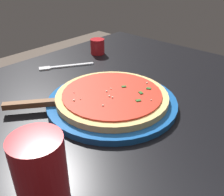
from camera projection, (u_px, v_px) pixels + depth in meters
The scene contains 7 objects.
restaurant_table at pixel (102, 140), 0.74m from camera, with size 1.12×0.83×0.74m.
serving_plate at pixel (112, 102), 0.65m from camera, with size 0.33×0.33×0.02m, color #195199.
pizza at pixel (112, 96), 0.64m from camera, with size 0.28×0.28×0.02m.
pizza_server at pixel (47, 103), 0.62m from camera, with size 0.20×0.17×0.01m.
cup_tall_drink at pixel (40, 171), 0.38m from camera, with size 0.08×0.08×0.12m, color #B2191E.
cup_small_sauce at pixel (97, 47), 0.98m from camera, with size 0.05×0.05×0.06m, color #B2191E.
fork at pixel (63, 66), 0.87m from camera, with size 0.17×0.11×0.00m.
Camera 1 is at (-0.41, -0.41, 1.08)m, focal length 40.79 mm.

